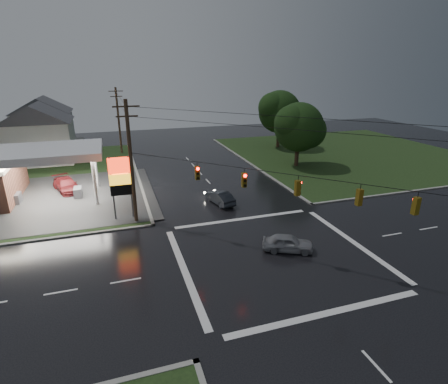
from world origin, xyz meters
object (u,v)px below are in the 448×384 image
object	(u,v)px
pylon_sign	(121,178)
utility_pole_n	(119,120)
house_near	(39,132)
car_north	(220,197)
car_pump	(66,185)
house_far	(44,121)
tree_ne_near	(300,127)
tree_ne_far	(280,112)
car_crossing	(288,243)
utility_pole_nw	(131,161)

from	to	relation	value
pylon_sign	utility_pole_n	size ratio (longest dim) A/B	0.57
pylon_sign	house_near	size ratio (longest dim) A/B	0.54
car_north	car_pump	size ratio (longest dim) A/B	0.79
utility_pole_n	house_far	bearing A→B (deg)	141.23
pylon_sign	tree_ne_near	size ratio (longest dim) A/B	0.67
car_north	tree_ne_far	bearing A→B (deg)	-141.45
pylon_sign	tree_ne_near	xyz separation A→B (m)	(24.64, 11.49, 1.55)
tree_ne_near	house_far	bearing A→B (deg)	144.23
house_far	car_crossing	distance (m)	53.15
utility_pole_nw	utility_pole_n	size ratio (longest dim) A/B	1.05
utility_pole_n	house_near	bearing A→B (deg)	-170.09
utility_pole_n	house_near	xyz separation A→B (m)	(-11.45, -2.00, -1.06)
utility_pole_n	house_far	distance (m)	16.00
utility_pole_n	car_crossing	distance (m)	39.48
tree_ne_far	car_crossing	xyz separation A→B (m)	(-15.94, -33.69, -5.52)
tree_ne_near	tree_ne_far	bearing A→B (deg)	75.93
utility_pole_nw	utility_pole_n	bearing A→B (deg)	90.00
utility_pole_nw	car_north	distance (m)	10.24
tree_ne_far	utility_pole_nw	bearing A→B (deg)	-137.41
car_pump	house_near	bearing A→B (deg)	86.02
car_north	house_far	bearing A→B (deg)	-72.90
utility_pole_n	car_pump	size ratio (longest dim) A/B	2.02
utility_pole_n	car_north	size ratio (longest dim) A/B	2.55
car_north	car_crossing	size ratio (longest dim) A/B	1.06
tree_ne_far	car_pump	size ratio (longest dim) A/B	1.89
pylon_sign	car_north	size ratio (longest dim) A/B	1.46
tree_ne_far	car_pump	xyz separation A→B (m)	(-33.52, -13.44, -5.42)
pylon_sign	car_north	distance (m)	10.30
car_crossing	car_north	bearing A→B (deg)	34.65
car_pump	tree_ne_near	bearing A→B (deg)	-17.80
car_crossing	car_pump	world-z (taller)	car_pump
house_near	tree_ne_near	size ratio (longest dim) A/B	1.23
tree_ne_near	car_pump	size ratio (longest dim) A/B	1.73
utility_pole_n	car_north	world-z (taller)	utility_pole_n
utility_pole_nw	car_pump	world-z (taller)	utility_pole_nw
utility_pole_nw	tree_ne_near	xyz separation A→B (m)	(23.64, 12.49, -0.16)
tree_ne_far	car_crossing	distance (m)	37.67
house_far	tree_ne_near	size ratio (longest dim) A/B	1.23
house_far	car_pump	distance (m)	28.25
house_near	utility_pole_n	bearing A→B (deg)	9.91
pylon_sign	utility_pole_n	xyz separation A→B (m)	(1.00, 27.50, 1.46)
pylon_sign	utility_pole_nw	world-z (taller)	utility_pole_nw
house_near	tree_ne_far	xyz separation A→B (m)	(38.10, -2.01, 1.77)
house_far	utility_pole_n	bearing A→B (deg)	-38.77
car_pump	utility_pole_n	bearing A→B (deg)	48.01
utility_pole_n	car_crossing	world-z (taller)	utility_pole_n
pylon_sign	tree_ne_far	world-z (taller)	tree_ne_far
house_far	tree_ne_far	world-z (taller)	tree_ne_far
utility_pole_nw	tree_ne_near	bearing A→B (deg)	27.86
utility_pole_n	tree_ne_far	xyz separation A→B (m)	(26.65, -4.01, 0.71)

